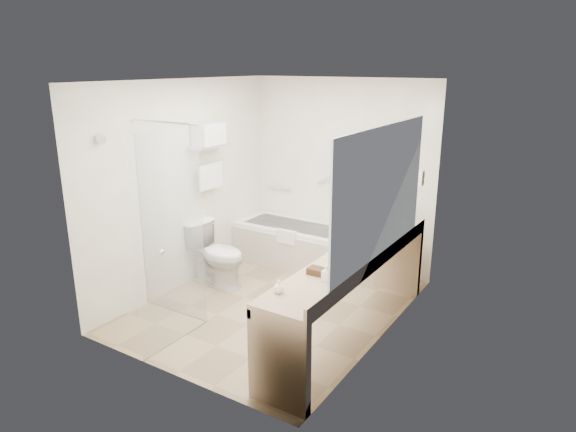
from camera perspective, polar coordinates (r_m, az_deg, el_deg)
The scene contains 25 objects.
floor at distance 5.96m, azimuth -1.56°, elevation -9.95°, with size 3.20×3.20×0.00m, color #9D8561.
ceiling at distance 5.34m, azimuth -1.78°, elevation 14.81°, with size 2.60×3.20×0.10m, color white.
wall_back at distance 6.87m, azimuth 5.82°, elevation 4.63°, with size 2.60×0.10×2.50m, color white.
wall_front at distance 4.34m, azimuth -13.53°, elevation -2.92°, with size 2.60×0.10×2.50m, color white.
wall_left at distance 6.32m, azimuth -11.52°, elevation 3.32°, with size 0.10×3.20×2.50m, color white.
wall_right at distance 4.94m, azimuth 10.96°, elevation -0.38°, with size 0.10×3.20×2.50m, color white.
bathtub at distance 7.06m, azimuth 0.65°, elevation -3.16°, with size 1.60×0.73×0.59m.
grab_bar_short at distance 7.36m, azimuth -1.01°, elevation 3.14°, with size 0.03×0.03×0.40m, color silver.
grab_bar_long at distance 6.85m, azimuth 5.30°, elevation 4.63°, with size 0.03×0.03×0.60m, color silver.
shower_enclosure at distance 5.28m, azimuth -13.01°, elevation -1.50°, with size 0.96×0.91×2.11m.
towel_shelf at distance 6.39m, azimuth -8.75°, elevation 8.22°, with size 0.24×0.55×0.81m.
vanity_counter at distance 5.12m, azimuth 7.07°, elevation -6.85°, with size 0.55×2.70×0.95m.
sink at distance 5.38m, azimuth 9.27°, elevation -3.69°, with size 0.40×0.52×0.14m, color white.
faucet at distance 5.29m, azimuth 10.77°, elevation -2.85°, with size 0.03×0.03×0.14m, color silver.
mirror at distance 4.73m, azimuth 10.37°, elevation 2.67°, with size 0.02×2.00×1.20m, color #ABB0B7.
hairdryer_unit at distance 5.87m, azimuth 14.42°, elevation 4.12°, with size 0.08×0.10×0.18m, color white.
toilet at distance 6.44m, azimuth -7.93°, elevation -4.24°, with size 0.44×0.80×0.78m, color white.
amenity_basket at distance 4.63m, azimuth 3.33°, elevation -6.15°, with size 0.18×0.12×0.06m, color #412A17.
soap_bottle_a at distance 4.51m, azimuth 4.22°, elevation -6.78°, with size 0.06×0.14×0.06m, color white.
soap_bottle_b at distance 4.26m, azimuth -1.03°, elevation -7.99°, with size 0.09×0.11×0.09m, color white.
water_bottle_left at distance 6.11m, azimuth 12.01°, elevation -0.06°, with size 0.07×0.07×0.22m.
water_bottle_mid at distance 6.14m, azimuth 11.41°, elevation -0.11°, with size 0.06×0.06×0.18m.
water_bottle_right at distance 6.12m, azimuth 11.81°, elevation -0.06°, with size 0.07×0.07×0.21m.
drinking_glass_near at distance 5.51m, azimuth 7.61°, elevation -2.25°, with size 0.08×0.08×0.10m, color silver.
drinking_glass_far at distance 5.23m, azimuth 6.85°, elevation -3.26°, with size 0.08×0.08×0.10m, color silver.
Camera 1 is at (2.98, -4.42, 2.67)m, focal length 32.00 mm.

